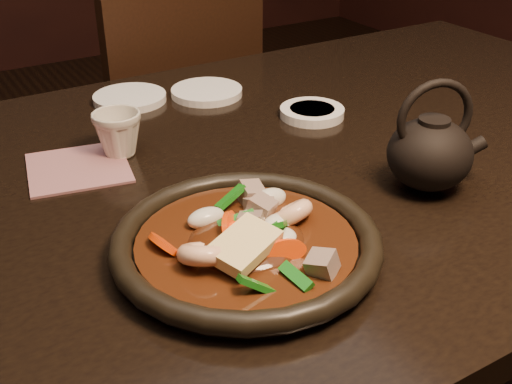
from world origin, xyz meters
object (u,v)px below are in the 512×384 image
table (269,206)px  tea_cup (118,132)px  chair (166,144)px  plate (246,244)px  teapot (431,150)px

table → tea_cup: tea_cup is taller
chair → tea_cup: size_ratio=12.43×
plate → table: bearing=51.5°
chair → plate: (-0.26, -0.85, 0.28)m
table → tea_cup: size_ratio=22.31×
chair → teapot: 0.90m
plate → chair: bearing=72.7°
tea_cup → teapot: size_ratio=0.48×
table → teapot: 0.26m
chair → plate: bearing=64.1°
teapot → chair: bearing=109.2°
table → chair: (0.11, 0.66, -0.19)m
chair → plate: size_ratio=2.92×
plate → tea_cup: bearing=95.0°
table → teapot: teapot is taller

